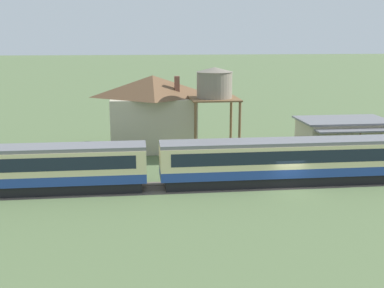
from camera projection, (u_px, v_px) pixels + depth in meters
The scene contains 6 objects.
ground_plane at pixel (290, 189), 41.57m from camera, with size 600.00×600.00×0.00m, color #566B42.
passenger_train at pixel (156, 163), 41.46m from camera, with size 89.33×3.06×4.00m.
railway_track at pixel (264, 184), 43.03m from camera, with size 148.49×3.60×0.04m.
station_building at pixel (343, 136), 54.35m from camera, with size 10.05×7.50×3.83m.
station_house_brown_roof at pixel (153, 111), 55.85m from camera, with size 10.36×7.80×8.56m.
water_tower at pixel (214, 85), 51.44m from camera, with size 5.18×5.18×9.73m.
Camera 1 is at (-13.04, -38.43, 13.00)m, focal length 45.00 mm.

